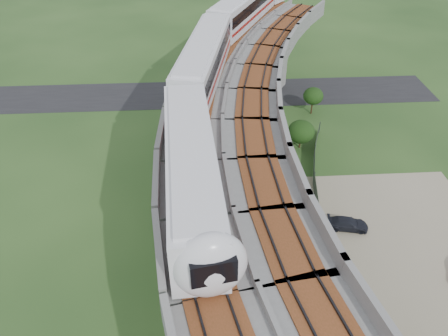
% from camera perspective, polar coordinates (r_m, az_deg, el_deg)
% --- Properties ---
extents(ground, '(160.00, 160.00, 0.00)m').
position_cam_1_polar(ground, '(35.68, 0.06, -12.58)').
color(ground, '#25451B').
rests_on(ground, ground).
extents(dirt_lot, '(18.00, 26.00, 0.04)m').
position_cam_1_polar(dirt_lot, '(37.68, 22.63, -12.94)').
color(dirt_lot, gray).
rests_on(dirt_lot, ground).
extents(asphalt_road, '(60.00, 8.00, 0.03)m').
position_cam_1_polar(asphalt_road, '(59.77, -1.74, 9.67)').
color(asphalt_road, '#232326').
rests_on(asphalt_road, ground).
extents(viaduct, '(19.58, 73.98, 11.40)m').
position_cam_1_polar(viaduct, '(29.89, 7.44, -0.68)').
color(viaduct, '#99968E').
rests_on(viaduct, ground).
extents(metro_train, '(22.01, 58.39, 3.64)m').
position_cam_1_polar(metro_train, '(44.12, 2.81, 17.05)').
color(metro_train, white).
rests_on(metro_train, ground).
extents(fence, '(3.87, 38.73, 1.50)m').
position_cam_1_polar(fence, '(36.84, 15.66, -10.66)').
color(fence, '#2D382D').
rests_on(fence, ground).
extents(tree_0, '(2.45, 2.45, 3.46)m').
position_cam_1_polar(tree_0, '(54.97, 11.58, 9.19)').
color(tree_0, '#382314').
rests_on(tree_0, ground).
extents(tree_1, '(2.93, 2.93, 3.30)m').
position_cam_1_polar(tree_1, '(48.11, 10.05, 4.69)').
color(tree_1, '#382314').
rests_on(tree_1, ground).
extents(tree_2, '(2.88, 2.88, 3.20)m').
position_cam_1_polar(tree_2, '(41.58, 8.36, -0.90)').
color(tree_2, '#382314').
rests_on(tree_2, ground).
extents(tree_3, '(2.53, 2.53, 2.82)m').
position_cam_1_polar(tree_3, '(36.38, 9.45, -8.02)').
color(tree_3, '#382314').
rests_on(tree_3, ground).
extents(tree_4, '(2.82, 2.82, 3.05)m').
position_cam_1_polar(tree_4, '(33.19, 12.90, -13.96)').
color(tree_4, '#382314').
rests_on(tree_4, ground).
extents(car_dark, '(3.75, 2.07, 1.03)m').
position_cam_1_polar(car_dark, '(39.65, 15.83, -7.01)').
color(car_dark, black).
rests_on(car_dark, dirt_lot).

